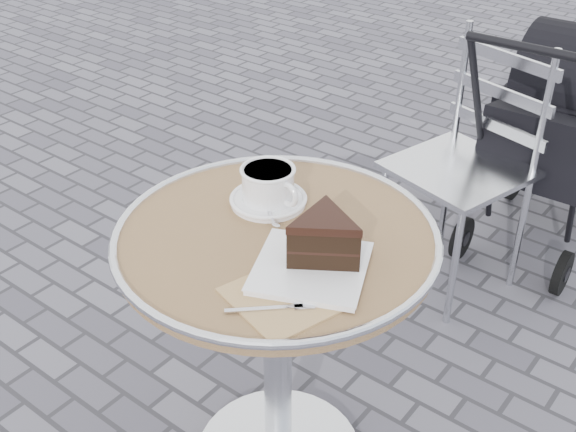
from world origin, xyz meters
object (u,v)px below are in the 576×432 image
Objects in this scene: cake_plate_set at (320,246)px; cappuccino_set at (269,188)px; bistro_chair at (481,137)px; cafe_table at (277,293)px; baby_stroller at (558,138)px.

cappuccino_set is at bearing 127.75° from cake_plate_set.
cappuccino_set is 0.21× the size of bistro_chair.
bistro_chair reaches higher than cafe_table.
cake_plate_set is 1.58m from baby_stroller.
baby_stroller is at bearing 66.79° from cake_plate_set.
cake_plate_set is at bearing -15.60° from cafe_table.
cafe_table is at bearing -97.18° from baby_stroller.
baby_stroller is at bearing 88.45° from cappuccino_set.
cake_plate_set is at bearing -91.61° from baby_stroller.
baby_stroller reaches higher than cake_plate_set.
cappuccino_set is at bearing -101.27° from baby_stroller.
cafe_table is 1.51m from baby_stroller.
cafe_table is 0.24m from cappuccino_set.
cappuccino_set is at bearing 136.35° from cafe_table.
baby_stroller is (0.23, 1.41, -0.35)m from cappuccino_set.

